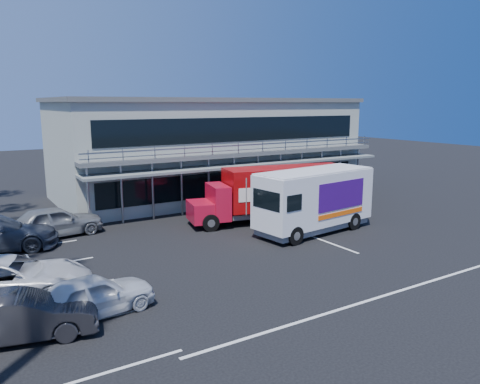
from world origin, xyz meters
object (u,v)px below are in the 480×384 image
white_van (314,200)px  parked_car_a (93,295)px  red_truck (276,192)px  parked_car_b (21,317)px

white_van → parked_car_a: white_van is taller
red_truck → white_van: white_van is taller
parked_car_a → parked_car_b: parked_car_b is taller
white_van → parked_car_a: bearing=-169.7°
parked_car_a → parked_car_b: 2.27m
red_truck → parked_car_a: (-12.64, -7.14, -1.06)m
red_truck → parked_car_b: red_truck is taller
red_truck → white_van: 3.16m
parked_car_a → parked_car_b: bearing=93.9°
white_van → parked_car_a: 13.57m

